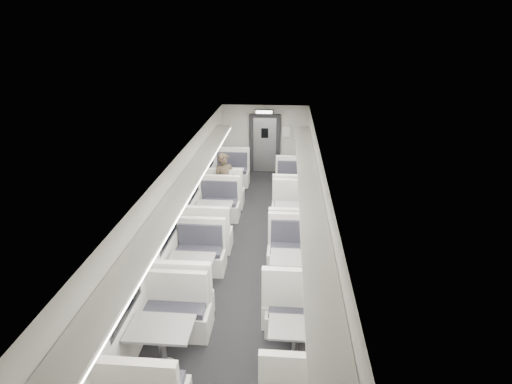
% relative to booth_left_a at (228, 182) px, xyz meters
% --- Properties ---
extents(room, '(3.24, 12.24, 2.64)m').
position_rel_booth_left_a_xyz_m(room, '(1.00, -3.70, 0.79)').
color(room, black).
rests_on(room, ground).
extents(booth_left_a, '(1.13, 2.29, 1.22)m').
position_rel_booth_left_a_xyz_m(booth_left_a, '(0.00, 0.00, 0.00)').
color(booth_left_a, beige).
rests_on(booth_left_a, room).
extents(booth_left_b, '(1.09, 2.21, 1.18)m').
position_rel_booth_left_a_xyz_m(booth_left_b, '(0.00, -2.51, -0.01)').
color(booth_left_b, beige).
rests_on(booth_left_b, room).
extents(booth_left_c, '(1.07, 2.16, 1.16)m').
position_rel_booth_left_a_xyz_m(booth_left_c, '(0.00, -5.01, -0.02)').
color(booth_left_c, beige).
rests_on(booth_left_c, room).
extents(booth_left_d, '(1.14, 2.32, 1.24)m').
position_rel_booth_left_a_xyz_m(booth_left_d, '(0.00, -6.95, 0.01)').
color(booth_left_d, beige).
rests_on(booth_left_d, room).
extents(booth_right_a, '(1.09, 2.21, 1.18)m').
position_rel_booth_left_a_xyz_m(booth_right_a, '(2.00, -0.61, -0.01)').
color(booth_right_a, beige).
rests_on(booth_right_a, room).
extents(booth_right_b, '(1.14, 2.31, 1.24)m').
position_rel_booth_left_a_xyz_m(booth_right_b, '(2.00, -2.52, 0.00)').
color(booth_right_b, beige).
rests_on(booth_right_b, room).
extents(booth_right_c, '(1.13, 2.30, 1.23)m').
position_rel_booth_left_a_xyz_m(booth_right_c, '(2.00, -4.85, 0.00)').
color(booth_right_c, beige).
rests_on(booth_right_c, room).
extents(booth_right_d, '(1.00, 2.02, 1.08)m').
position_rel_booth_left_a_xyz_m(booth_right_d, '(2.00, -6.67, -0.05)').
color(booth_right_d, beige).
rests_on(booth_right_d, room).
extents(passenger, '(0.73, 0.61, 1.70)m').
position_rel_booth_left_a_xyz_m(passenger, '(0.07, -1.16, 0.44)').
color(passenger, black).
rests_on(passenger, room).
extents(window_a, '(0.02, 1.18, 0.84)m').
position_rel_booth_left_a_xyz_m(window_a, '(-0.49, -0.30, 0.94)').
color(window_a, black).
rests_on(window_a, room).
extents(window_b, '(0.02, 1.18, 0.84)m').
position_rel_booth_left_a_xyz_m(window_b, '(-0.49, -2.50, 0.94)').
color(window_b, black).
rests_on(window_b, room).
extents(window_c, '(0.02, 1.18, 0.84)m').
position_rel_booth_left_a_xyz_m(window_c, '(-0.49, -4.70, 0.94)').
color(window_c, black).
rests_on(window_c, room).
extents(window_d, '(0.02, 1.18, 0.84)m').
position_rel_booth_left_a_xyz_m(window_d, '(-0.49, -6.90, 0.94)').
color(window_d, black).
rests_on(window_d, room).
extents(luggage_rack_left, '(0.46, 10.40, 0.09)m').
position_rel_booth_left_a_xyz_m(luggage_rack_left, '(-0.24, -4.00, 1.51)').
color(luggage_rack_left, beige).
rests_on(luggage_rack_left, room).
extents(luggage_rack_right, '(0.46, 10.40, 0.09)m').
position_rel_booth_left_a_xyz_m(luggage_rack_right, '(2.24, -4.00, 1.51)').
color(luggage_rack_right, beige).
rests_on(luggage_rack_right, room).
extents(vestibule_door, '(1.10, 0.13, 2.10)m').
position_rel_booth_left_a_xyz_m(vestibule_door, '(1.00, 2.23, 0.63)').
color(vestibule_door, black).
rests_on(vestibule_door, room).
extents(exit_sign, '(0.62, 0.12, 0.16)m').
position_rel_booth_left_a_xyz_m(exit_sign, '(1.00, 1.74, 1.87)').
color(exit_sign, black).
rests_on(exit_sign, room).
extents(wall_notice, '(0.32, 0.02, 0.40)m').
position_rel_booth_left_a_xyz_m(wall_notice, '(1.75, 2.22, 1.09)').
color(wall_notice, silver).
rests_on(wall_notice, room).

